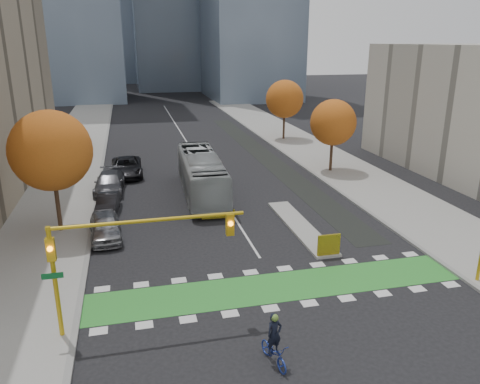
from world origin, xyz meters
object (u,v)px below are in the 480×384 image
bus (202,175)px  parked_car_c (109,183)px  traffic_signal_west (116,247)px  tree_east_near (333,123)px  parked_car_a (105,226)px  parked_car_d (127,167)px  tree_west (51,151)px  hazard_board (329,245)px  parked_car_b (108,203)px  tree_east_far (285,99)px  cyclist (274,347)px

bus → parked_car_c: bus is taller
traffic_signal_west → bus: bearing=70.5°
tree_east_near → parked_car_a: size_ratio=1.46×
parked_car_d → tree_west: bearing=-108.9°
hazard_board → parked_car_c: size_ratio=0.24×
tree_west → parked_car_b: (3.00, 3.21, -4.92)m
parked_car_b → traffic_signal_west: bearing=-81.1°
tree_west → traffic_signal_west: bearing=-72.0°
tree_west → tree_east_near: size_ratio=1.16×
parked_car_a → tree_west: bearing=144.9°
tree_east_far → cyclist: (-14.56, -42.30, -4.49)m
bus → parked_car_a: (-7.54, -7.49, -0.93)m
tree_west → tree_east_near: bearing=22.6°
tree_east_near → parked_car_b: (-21.00, -6.79, -4.17)m
tree_east_near → parked_car_d: bearing=170.7°
tree_east_near → bus: 14.47m
cyclist → parked_car_b: size_ratio=0.54×
tree_west → parked_car_a: size_ratio=1.70×
cyclist → parked_car_a: 16.08m
cyclist → parked_car_b: bearing=97.1°
tree_west → traffic_signal_west: 13.25m
parked_car_b → parked_car_c: bearing=95.0°
parked_car_d → parked_car_b: bearing=-98.6°
traffic_signal_west → bus: (6.47, 18.22, -2.28)m
hazard_board → parked_car_d: parked_car_d is taller
tree_east_far → traffic_signal_west: 43.61m
hazard_board → parked_car_a: 14.32m
tree_west → bus: size_ratio=0.65×
bus → parked_car_d: bus is taller
tree_east_far → bus: tree_east_far is taller
hazard_board → parked_car_b: (-13.00, 11.01, -0.11)m
tree_east_near → parked_car_d: tree_east_near is taller
tree_east_far → parked_car_d: bearing=-147.4°
parked_car_a → bus: bearing=40.5°
tree_east_far → parked_car_b: 31.66m
tree_east_near → parked_car_d: size_ratio=1.15×
tree_east_near → tree_east_far: 16.01m
parked_car_a → parked_car_b: parked_car_a is taller
bus → parked_car_b: 8.01m
tree_east_far → bus: bearing=-124.5°
hazard_board → cyclist: 10.44m
traffic_signal_west → parked_car_c: (-1.07, 20.72, -3.20)m
parked_car_d → parked_car_a: bearing=-95.8°
tree_west → parked_car_d: tree_west is taller
parked_car_b → parked_car_d: parked_car_d is taller
tree_east_far → parked_car_a: tree_east_far is taller
hazard_board → bus: bus is taller
traffic_signal_west → cyclist: bearing=-32.8°
hazard_board → bus: 14.60m
tree_west → tree_east_near: tree_west is taller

